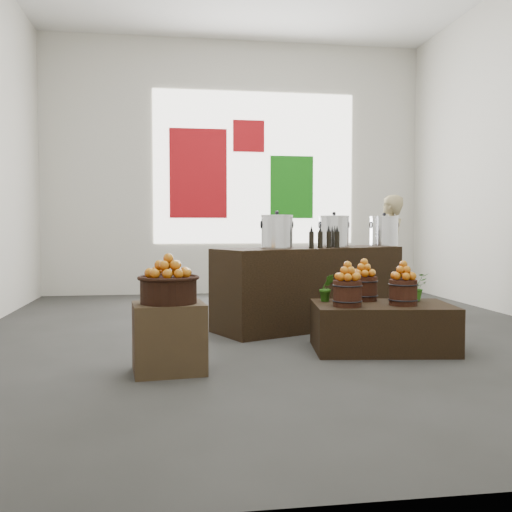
{
  "coord_description": "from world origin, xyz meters",
  "views": [
    {
      "loc": [
        -1.04,
        -5.57,
        1.07
      ],
      "look_at": [
        -0.26,
        -0.4,
        0.8
      ],
      "focal_mm": 40.0,
      "sensor_mm": 36.0,
      "label": 1
    }
  ],
  "objects": [
    {
      "name": "herb_garnish_left",
      "position": [
        0.33,
        -0.69,
        0.53
      ],
      "size": [
        0.14,
        0.12,
        0.24
      ],
      "primitive_type": "imported",
      "rotation": [
        0.0,
        0.0,
        0.06
      ],
      "color": "#225612",
      "rests_on": "display_table"
    },
    {
      "name": "herb_garnish_right",
      "position": [
        1.12,
        -0.76,
        0.53
      ],
      "size": [
        0.28,
        0.26,
        0.25
      ],
      "primitive_type": "imported",
      "rotation": [
        0.0,
        0.0,
        0.37
      ],
      "color": "#225612",
      "rests_on": "display_table"
    },
    {
      "name": "apples_in_bucket_rear",
      "position": [
        0.67,
        -0.68,
        0.7
      ],
      "size": [
        0.18,
        0.18,
        0.16
      ],
      "primitive_type": null,
      "color": "#A91705",
      "rests_on": "apple_bucket_rear"
    },
    {
      "name": "stock_pot_right",
      "position": [
        1.4,
        0.73,
        1.01
      ],
      "size": [
        0.32,
        0.32,
        0.32
      ],
      "primitive_type": "cylinder",
      "color": "silver",
      "rests_on": "counter"
    },
    {
      "name": "oil_cruets",
      "position": [
        0.5,
        0.1,
        0.96
      ],
      "size": [
        0.3,
        0.17,
        0.24
      ],
      "primitive_type": null,
      "rotation": [
        0.0,
        0.0,
        0.42
      ],
      "color": "black",
      "rests_on": "counter"
    },
    {
      "name": "apples_in_bucket_front_left",
      "position": [
        0.41,
        -1.03,
        0.7
      ],
      "size": [
        0.18,
        0.18,
        0.16
      ],
      "primitive_type": null,
      "color": "#A91705",
      "rests_on": "apple_bucket_front_left"
    },
    {
      "name": "stock_pot_center",
      "position": [
        0.72,
        0.43,
        1.01
      ],
      "size": [
        0.32,
        0.32,
        0.32
      ],
      "primitive_type": "cylinder",
      "color": "silver",
      "rests_on": "counter"
    },
    {
      "name": "shopper",
      "position": [
        1.77,
        1.49,
        0.74
      ],
      "size": [
        0.64,
        0.61,
        1.48
      ],
      "primitive_type": "imported",
      "rotation": [
        0.0,
        0.0,
        3.82
      ],
      "color": "#918259",
      "rests_on": "ground"
    },
    {
      "name": "deco_red_upper",
      "position": [
        0.2,
        3.47,
        2.5
      ],
      "size": [
        0.5,
        0.04,
        0.5
      ],
      "primitive_type": "cube",
      "color": "#B10D14",
      "rests_on": "back_wall"
    },
    {
      "name": "stock_pot_left",
      "position": [
        0.03,
        0.12,
        1.01
      ],
      "size": [
        0.32,
        0.32,
        0.32
      ],
      "primitive_type": "cylinder",
      "color": "silver",
      "rests_on": "counter"
    },
    {
      "name": "display_table",
      "position": [
        0.76,
        -0.91,
        0.2
      ],
      "size": [
        1.25,
        0.87,
        0.4
      ],
      "primitive_type": "cube",
      "rotation": [
        0.0,
        0.0,
        -0.13
      ],
      "color": "black",
      "rests_on": "ground"
    },
    {
      "name": "back_opening",
      "position": [
        0.3,
        3.48,
        2.0
      ],
      "size": [
        3.2,
        0.02,
        2.4
      ],
      "primitive_type": "cube",
      "color": "white",
      "rests_on": "back_wall"
    },
    {
      "name": "counter",
      "position": [
        0.42,
        0.29,
        0.42
      ],
      "size": [
        2.16,
        1.44,
        0.85
      ],
      "primitive_type": "cube",
      "rotation": [
        0.0,
        0.0,
        0.42
      ],
      "color": "black",
      "rests_on": "ground"
    },
    {
      "name": "apple_bucket_front_right",
      "position": [
        0.9,
        -1.02,
        0.51
      ],
      "size": [
        0.23,
        0.23,
        0.22
      ],
      "primitive_type": "cylinder",
      "color": "#381A0F",
      "rests_on": "display_table"
    },
    {
      "name": "apple_bucket_rear",
      "position": [
        0.67,
        -0.68,
        0.51
      ],
      "size": [
        0.23,
        0.23,
        0.22
      ],
      "primitive_type": "cylinder",
      "color": "#381A0F",
      "rests_on": "display_table"
    },
    {
      "name": "apple_bucket_front_left",
      "position": [
        0.41,
        -1.03,
        0.51
      ],
      "size": [
        0.23,
        0.23,
        0.22
      ],
      "primitive_type": "cylinder",
      "color": "#381A0F",
      "rests_on": "display_table"
    },
    {
      "name": "apples_in_bucket_front_right",
      "position": [
        0.9,
        -1.02,
        0.7
      ],
      "size": [
        0.18,
        0.18,
        0.16
      ],
      "primitive_type": null,
      "color": "#A91705",
      "rests_on": "apple_bucket_front_right"
    },
    {
      "name": "apples_in_basket",
      "position": [
        -1.06,
        -1.39,
        0.78
      ],
      "size": [
        0.32,
        0.32,
        0.17
      ],
      "primitive_type": null,
      "color": "#A91705",
      "rests_on": "wicker_basket"
    },
    {
      "name": "deco_green_right",
      "position": [
        0.9,
        3.47,
        1.7
      ],
      "size": [
        0.7,
        0.04,
        1.0
      ],
      "primitive_type": "cube",
      "color": "#167512",
      "rests_on": "back_wall"
    },
    {
      "name": "ground",
      "position": [
        0.0,
        0.0,
        0.0
      ],
      "size": [
        7.0,
        7.0,
        0.0
      ],
      "primitive_type": "plane",
      "color": "#343431",
      "rests_on": "ground"
    },
    {
      "name": "crate",
      "position": [
        -1.06,
        -1.39,
        0.26
      ],
      "size": [
        0.55,
        0.47,
        0.51
      ],
      "primitive_type": "cube",
      "rotation": [
        0.0,
        0.0,
        0.11
      ],
      "color": "#473A21",
      "rests_on": "ground"
    },
    {
      "name": "deco_red_left",
      "position": [
        -0.6,
        3.47,
        1.9
      ],
      "size": [
        0.9,
        0.04,
        1.4
      ],
      "primitive_type": "cube",
      "color": "#B10D14",
      "rests_on": "back_wall"
    },
    {
      "name": "back_wall",
      "position": [
        0.0,
        3.5,
        2.0
      ],
      "size": [
        6.0,
        0.04,
        4.0
      ],
      "primitive_type": "cube",
      "color": "beige",
      "rests_on": "ground"
    },
    {
      "name": "wicker_basket",
      "position": [
        -1.06,
        -1.39,
        0.6
      ],
      "size": [
        0.41,
        0.41,
        0.19
      ],
      "primitive_type": "cylinder",
      "color": "black",
      "rests_on": "crate"
    }
  ]
}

